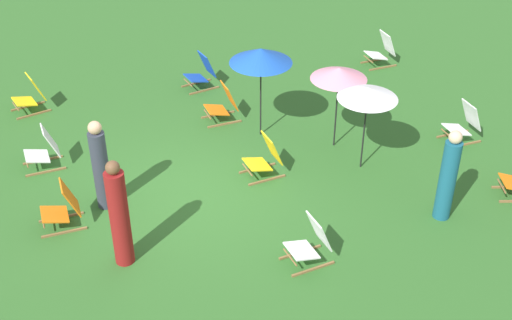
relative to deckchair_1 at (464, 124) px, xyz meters
name	(u,v)px	position (x,y,z in m)	size (l,w,h in m)	color
ground_plane	(194,194)	(0.12, -5.68, -0.37)	(40.00, 40.00, 0.00)	#2D6026
deckchair_1	(464,124)	(0.00, 0.00, 0.00)	(0.50, 0.77, 0.83)	olive
deckchair_2	(202,73)	(-3.95, -4.46, 0.00)	(0.62, 0.84, 0.83)	olive
deckchair_3	(265,158)	(-0.08, -4.24, 0.00)	(0.56, 0.81, 0.83)	olive
deckchair_4	(63,208)	(0.29, -7.97, 0.00)	(0.49, 0.77, 0.83)	olive
deckchair_5	(310,243)	(2.45, -4.35, 0.00)	(0.56, 0.81, 0.83)	olive
deckchair_6	(382,51)	(-3.74, 0.07, 0.00)	(0.52, 0.78, 0.83)	olive
deckchair_7	(44,150)	(-1.67, -8.15, 0.00)	(0.52, 0.79, 0.83)	olive
deckchair_8	(31,96)	(-4.04, -8.28, 0.00)	(0.65, 0.85, 0.83)	olive
deckchair_9	(223,105)	(-2.33, -4.41, 0.00)	(0.52, 0.79, 0.83)	olive
umbrella_0	(368,93)	(0.26, -2.40, 1.23)	(1.11, 1.11, 1.71)	black
umbrella_1	(339,74)	(-0.63, -2.57, 1.24)	(1.09, 1.09, 1.73)	black
umbrella_2	(261,56)	(-1.50, -3.85, 1.41)	(1.24, 1.24, 1.93)	black
person_0	(448,177)	(2.10, -1.74, 0.46)	(0.37, 0.37, 1.73)	#195972
person_1	(101,167)	(-0.06, -7.24, 0.46)	(0.36, 0.36, 1.72)	#333847
person_2	(119,216)	(1.51, -7.16, 0.54)	(0.41, 0.41, 1.90)	maroon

